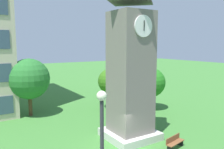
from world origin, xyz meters
name	(u,v)px	position (x,y,z in m)	size (l,w,h in m)	color
clock_tower	(131,72)	(2.17, 2.43, 5.41)	(3.85, 3.85, 11.97)	slate
park_bench	(175,142)	(3.78, -0.86, 0.46)	(1.86, 0.85, 0.88)	brown
tree_by_building	(29,79)	(-3.29, 12.80, 3.94)	(4.27, 4.27, 6.09)	#513823
tree_near_tower	(151,82)	(9.14, 7.86, 3.17)	(3.36, 3.36, 4.86)	#513823
tree_streetside	(111,82)	(5.36, 10.56, 3.24)	(2.97, 2.97, 4.76)	#513823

